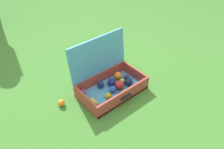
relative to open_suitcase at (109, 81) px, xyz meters
The scene contains 3 objects.
ground_plane 0.12m from the open_suitcase, 25.98° to the left, with size 16.00×16.00×0.00m, color #3D7A2D.
open_suitcase is the anchor object (origin of this frame).
stray_ball_on_grass 0.46m from the open_suitcase, 166.85° to the left, with size 0.06×0.06×0.06m, color orange.
Camera 1 is at (-1.02, -1.21, 1.40)m, focal length 35.48 mm.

